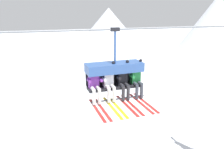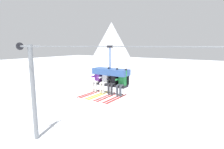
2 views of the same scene
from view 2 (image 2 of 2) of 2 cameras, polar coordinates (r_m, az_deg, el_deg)
mountain_peak_west at (r=53.89m, az=-0.20°, el=8.87°), size 16.66×16.66×14.79m
lift_tower_near at (r=15.75m, az=-24.39°, el=-4.88°), size 0.36×1.88×8.12m
lift_cable at (r=8.96m, az=-3.52°, el=9.11°), size 17.37×0.05×0.05m
chairlift_chair at (r=8.83m, az=-0.38°, el=0.05°), size 1.90×0.74×2.31m
skier_purple at (r=9.14m, az=-5.01°, el=-1.54°), size 0.46×1.70×1.23m
skier_white at (r=8.84m, az=-2.47°, el=-1.75°), size 0.48×1.70×1.34m
skier_black at (r=8.56m, az=0.20°, el=-2.11°), size 0.48×1.70×1.34m
skier_green at (r=8.30m, az=3.05°, el=-2.49°), size 0.48×1.70×1.34m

